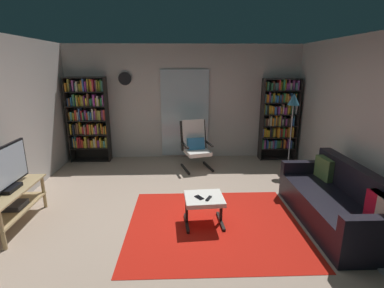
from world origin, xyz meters
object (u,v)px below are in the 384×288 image
leather_sofa (337,203)px  cell_phone (199,197)px  bookshelf_near_sofa (279,117)px  lounge_armchair (195,143)px  tv_stand (12,202)px  tv_remote (209,198)px  television (6,170)px  wall_clock (125,79)px  ottoman (204,201)px  floor_lamp_by_shelf (293,107)px  bookshelf_near_tv (89,117)px

leather_sofa → cell_phone: bearing=179.6°
bookshelf_near_sofa → cell_phone: bearing=-124.6°
lounge_armchair → cell_phone: size_ratio=7.30×
lounge_armchair → tv_stand: bearing=-138.7°
tv_remote → cell_phone: tv_remote is taller
lounge_armchair → television: bearing=-138.6°
bookshelf_near_sofa → leather_sofa: bearing=-91.6°
bookshelf_near_sofa → cell_phone: bookshelf_near_sofa is taller
cell_phone → lounge_armchair: bearing=55.0°
tv_remote → wall_clock: size_ratio=0.50×
tv_stand → bookshelf_near_sofa: bearing=31.9°
tv_stand → wall_clock: wall_clock is taller
tv_stand → bookshelf_near_sofa: 5.36m
ottoman → wall_clock: size_ratio=1.90×
lounge_armchair → floor_lamp_by_shelf: floor_lamp_by_shelf is taller
floor_lamp_by_shelf → wall_clock: wall_clock is taller
lounge_armchair → wall_clock: (-1.55, 0.73, 1.32)m
ottoman → wall_clock: (-1.56, 3.05, 1.51)m
tv_stand → cell_phone: size_ratio=8.37×
television → tv_stand: bearing=108.0°
lounge_armchair → leather_sofa: bearing=-51.9°
bookshelf_near_sofa → leather_sofa: 2.98m
cell_phone → bookshelf_near_sofa: bearing=21.8°
lounge_armchair → cell_phone: 2.36m
leather_sofa → floor_lamp_by_shelf: (0.10, 2.16, 1.03)m
tv_remote → ottoman: bearing=154.3°
bookshelf_near_tv → tv_stand: bearing=-94.4°
lounge_armchair → cell_phone: (-0.06, -2.35, -0.12)m
television → ottoman: 2.65m
tv_remote → cell_phone: (-0.13, 0.04, -0.00)m
lounge_armchair → tv_remote: size_ratio=7.10×
ottoman → wall_clock: 3.74m
cell_phone → leather_sofa: bearing=-34.1°
bookshelf_near_sofa → television: bearing=-148.1°
ottoman → cell_phone: bearing=-154.6°
television → leather_sofa: (4.44, -0.09, -0.52)m
bookshelf_near_tv → bookshelf_near_sofa: 4.31m
ottoman → floor_lamp_by_shelf: 3.04m
tv_stand → lounge_armchair: lounge_armchair is taller
leather_sofa → wall_clock: bearing=137.7°
wall_clock → television: bearing=-109.1°
tv_remote → wall_clock: (-1.61, 3.12, 1.43)m
leather_sofa → tv_remote: leather_sofa is taller
television → tv_remote: bearing=-2.4°
lounge_armchair → floor_lamp_by_shelf: size_ratio=0.64×
bookshelf_near_tv → tv_remote: size_ratio=13.18×
lounge_armchair → ottoman: lounge_armchair is taller
leather_sofa → tv_remote: bearing=-179.2°
floor_lamp_by_shelf → wall_clock: bearing=165.0°
television → ottoman: size_ratio=1.72×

